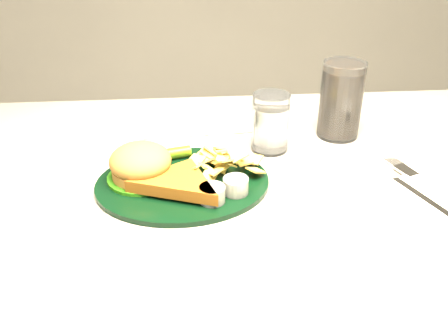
% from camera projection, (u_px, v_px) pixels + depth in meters
% --- Properties ---
extents(dinner_plate, '(0.31, 0.26, 0.07)m').
position_uv_depth(dinner_plate, '(182.00, 169.00, 0.82)').
color(dinner_plate, black).
rests_on(dinner_plate, table).
extents(water_glass, '(0.08, 0.08, 0.11)m').
position_uv_depth(water_glass, '(270.00, 123.00, 0.93)').
color(water_glass, silver).
rests_on(water_glass, table).
extents(cola_glass, '(0.11, 0.11, 0.15)m').
position_uv_depth(cola_glass, '(341.00, 100.00, 0.97)').
color(cola_glass, black).
rests_on(cola_glass, table).
extents(fork_napkin, '(0.19, 0.22, 0.01)m').
position_uv_depth(fork_napkin, '(422.00, 195.00, 0.80)').
color(fork_napkin, white).
rests_on(fork_napkin, table).
extents(spoon, '(0.05, 0.14, 0.01)m').
position_uv_depth(spoon, '(140.00, 191.00, 0.81)').
color(spoon, silver).
rests_on(spoon, table).
extents(wrapped_straw, '(0.23, 0.10, 0.01)m').
position_uv_depth(wrapped_straw, '(200.00, 134.00, 1.00)').
color(wrapped_straw, white).
rests_on(wrapped_straw, table).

